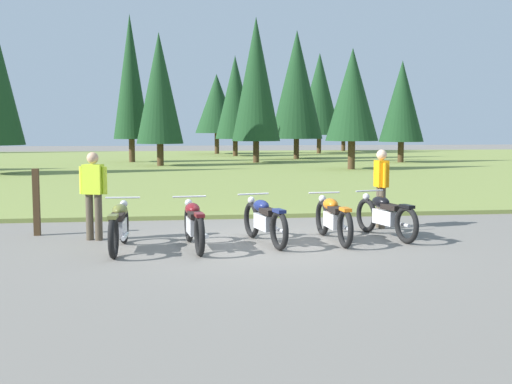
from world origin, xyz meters
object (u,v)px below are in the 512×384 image
motorcycle_olive (119,225)px  trail_marker_post (36,202)px  rider_checking_bike (93,190)px  motorcycle_maroon (194,224)px  motorcycle_navy (264,220)px  motorcycle_black (385,215)px  rider_near_row_end (381,184)px  motorcycle_orange (333,218)px

motorcycle_olive → trail_marker_post: 2.52m
rider_checking_bike → trail_marker_post: bearing=149.4°
motorcycle_maroon → motorcycle_navy: (1.30, 0.31, 0.00)m
motorcycle_black → trail_marker_post: (-6.75, 1.17, 0.23)m
motorcycle_navy → rider_checking_bike: size_ratio=1.24×
motorcycle_navy → motorcycle_maroon: bearing=-166.6°
motorcycle_maroon → rider_near_row_end: bearing=24.2°
rider_near_row_end → rider_checking_bike: bearing=-173.1°
motorcycle_maroon → trail_marker_post: (-3.03, 1.80, 0.23)m
motorcycle_maroon → rider_near_row_end: size_ratio=1.26×
motorcycle_olive → motorcycle_maroon: 1.29m
motorcycle_maroon → rider_near_row_end: rider_near_row_end is taller
motorcycle_navy → rider_checking_bike: (-3.15, 0.79, 0.51)m
trail_marker_post → motorcycle_orange: bearing=-14.2°
motorcycle_olive → motorcycle_maroon: bearing=0.8°
motorcycle_black → motorcycle_olive: bearing=-172.6°
motorcycle_maroon → rider_near_row_end: 4.45m
motorcycle_olive → rider_near_row_end: (5.32, 1.83, 0.51)m
rider_checking_bike → rider_near_row_end: same height
motorcycle_navy → trail_marker_post: size_ratio=1.56×
motorcycle_maroon → rider_checking_bike: (-1.84, 1.10, 0.51)m
motorcycle_navy → motorcycle_olive: bearing=-172.8°
motorcycle_maroon → motorcycle_navy: size_ratio=1.01×
rider_checking_bike → motorcycle_olive: bearing=-63.7°
motorcycle_olive → motorcycle_black: same height
motorcycle_navy → motorcycle_orange: size_ratio=0.99×
motorcycle_black → rider_near_row_end: bearing=75.3°
motorcycle_olive → motorcycle_navy: (2.60, 0.33, 0.00)m
motorcycle_navy → motorcycle_black: size_ratio=1.00×
motorcycle_olive → motorcycle_black: 5.05m
motorcycle_black → trail_marker_post: size_ratio=1.56×
motorcycle_maroon → trail_marker_post: bearing=149.3°
motorcycle_black → trail_marker_post: trail_marker_post is taller
motorcycle_orange → rider_near_row_end: (1.41, 1.44, 0.51)m
motorcycle_olive → motorcycle_black: bearing=7.4°
motorcycle_olive → rider_near_row_end: 5.65m
motorcycle_orange → trail_marker_post: bearing=165.8°
rider_checking_bike → trail_marker_post: rider_checking_bike is taller
motorcycle_olive → motorcycle_black: size_ratio=1.02×
motorcycle_navy → motorcycle_black: bearing=7.6°
motorcycle_orange → rider_near_row_end: size_ratio=1.26×
motorcycle_black → trail_marker_post: 6.85m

